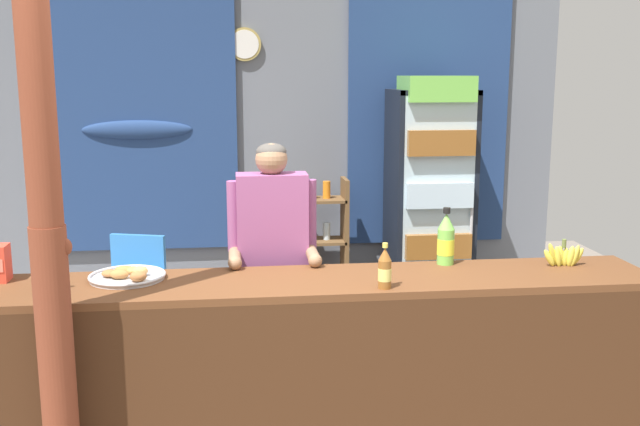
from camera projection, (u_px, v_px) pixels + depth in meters
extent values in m
plane|color=slate|center=(287.00, 386.00, 4.83)|extent=(7.66, 7.66, 0.00)
cube|color=slate|center=(270.00, 146.00, 6.35)|extent=(5.07, 0.12, 2.82)
cube|color=navy|center=(137.00, 116.00, 6.08)|extent=(1.65, 0.04, 2.27)
ellipsoid|color=navy|center=(137.00, 130.00, 6.08)|extent=(0.91, 0.10, 0.16)
cube|color=navy|center=(428.00, 114.00, 6.37)|extent=(1.42, 0.04, 2.27)
ellipsoid|color=navy|center=(429.00, 127.00, 6.37)|extent=(0.78, 0.10, 0.16)
cylinder|color=tan|center=(245.00, 44.00, 6.09)|extent=(0.28, 0.03, 0.28)
cylinder|color=white|center=(245.00, 44.00, 6.07)|extent=(0.24, 0.01, 0.24)
cube|color=beige|center=(392.00, 99.00, 6.32)|extent=(0.24, 0.02, 0.18)
cube|color=brown|center=(318.00, 282.00, 3.93)|extent=(3.69, 0.59, 0.04)
cube|color=#432715|center=(324.00, 386.00, 3.75)|extent=(3.69, 0.04, 0.91)
cube|color=#432715|center=(627.00, 351.00, 4.23)|extent=(0.08, 0.53, 0.91)
cylinder|color=brown|center=(57.00, 369.00, 3.40)|extent=(0.16, 0.16, 1.36)
cylinder|color=brown|center=(36.00, 71.00, 3.14)|extent=(0.15, 0.15, 1.36)
ellipsoid|color=brown|center=(65.00, 247.00, 3.30)|extent=(0.06, 0.05, 0.08)
cube|color=black|center=(420.00, 200.00, 6.35)|extent=(0.65, 0.04, 1.90)
cube|color=black|center=(393.00, 206.00, 6.05)|extent=(0.04, 0.58, 1.90)
cube|color=black|center=(464.00, 204.00, 6.12)|extent=(0.04, 0.58, 1.90)
cube|color=black|center=(432.00, 92.00, 5.91)|extent=(0.65, 0.58, 0.04)
cube|color=black|center=(426.00, 310.00, 6.25)|extent=(0.65, 0.58, 0.08)
cube|color=silver|center=(438.00, 205.00, 5.80)|extent=(0.59, 0.02, 1.74)
cylinder|color=#B7B7BC|center=(472.00, 211.00, 5.81)|extent=(0.02, 0.02, 0.40)
cube|color=silver|center=(427.00, 251.00, 6.16)|extent=(0.57, 0.50, 0.02)
cube|color=brown|center=(432.00, 241.00, 6.02)|extent=(0.53, 0.46, 0.20)
cube|color=silver|center=(429.00, 202.00, 6.08)|extent=(0.57, 0.50, 0.02)
cube|color=silver|center=(433.00, 191.00, 5.94)|extent=(0.53, 0.46, 0.20)
cube|color=silver|center=(430.00, 153.00, 6.00)|extent=(0.57, 0.50, 0.02)
cube|color=brown|center=(434.00, 141.00, 5.87)|extent=(0.53, 0.46, 0.20)
cube|color=silver|center=(432.00, 102.00, 5.92)|extent=(0.57, 0.50, 0.02)
cube|color=#75C64C|center=(436.00, 89.00, 5.79)|extent=(0.53, 0.46, 0.20)
cube|color=brown|center=(293.00, 248.00, 6.13)|extent=(0.04, 0.28, 1.17)
cube|color=brown|center=(345.00, 247.00, 6.18)|extent=(0.04, 0.28, 1.17)
cube|color=brown|center=(319.00, 200.00, 6.08)|extent=(0.44, 0.28, 0.02)
cylinder|color=brown|center=(311.00, 191.00, 6.06)|extent=(0.06, 0.06, 0.13)
cylinder|color=orange|center=(327.00, 190.00, 6.07)|extent=(0.06, 0.06, 0.14)
cube|color=brown|center=(319.00, 241.00, 6.15)|extent=(0.44, 0.28, 0.02)
cylinder|color=black|center=(311.00, 232.00, 6.12)|extent=(0.06, 0.06, 0.14)
cylinder|color=silver|center=(327.00, 231.00, 6.14)|extent=(0.06, 0.06, 0.15)
cube|color=brown|center=(319.00, 281.00, 6.21)|extent=(0.44, 0.28, 0.02)
cylinder|color=brown|center=(311.00, 274.00, 6.19)|extent=(0.06, 0.06, 0.11)
cylinder|color=brown|center=(326.00, 272.00, 6.20)|extent=(0.05, 0.05, 0.13)
cube|color=#3884D6|center=(128.00, 297.00, 5.28)|extent=(0.55, 0.55, 0.04)
cube|color=#3884D6|center=(138.00, 261.00, 5.43)|extent=(0.41, 0.16, 0.40)
cylinder|color=#3884D6|center=(93.00, 334.00, 5.17)|extent=(0.04, 0.04, 0.44)
cylinder|color=#3884D6|center=(144.00, 337.00, 5.10)|extent=(0.04, 0.04, 0.44)
cylinder|color=#3884D6|center=(117.00, 317.00, 5.53)|extent=(0.04, 0.04, 0.44)
cylinder|color=#3884D6|center=(165.00, 319.00, 5.47)|extent=(0.04, 0.04, 0.44)
cube|color=#3884D6|center=(102.00, 280.00, 5.29)|extent=(0.15, 0.39, 0.03)
cube|color=#3884D6|center=(154.00, 283.00, 5.22)|extent=(0.15, 0.39, 0.03)
cylinder|color=#28282D|center=(259.00, 337.00, 4.49)|extent=(0.11, 0.11, 0.88)
cylinder|color=#28282D|center=(288.00, 336.00, 4.51)|extent=(0.11, 0.11, 0.88)
cube|color=#934C7F|center=(272.00, 221.00, 4.36)|extent=(0.42, 0.20, 0.57)
sphere|color=#997051|center=(271.00, 159.00, 4.29)|extent=(0.19, 0.19, 0.19)
ellipsoid|color=#4C4742|center=(271.00, 152.00, 4.29)|extent=(0.18, 0.18, 0.10)
cylinder|color=#934C7F|center=(234.00, 216.00, 4.33)|extent=(0.08, 0.08, 0.42)
cylinder|color=#997051|center=(235.00, 257.00, 4.22)|extent=(0.07, 0.26, 0.07)
sphere|color=#997051|center=(235.00, 263.00, 4.10)|extent=(0.08, 0.08, 0.08)
cylinder|color=#934C7F|center=(310.00, 215.00, 4.38)|extent=(0.08, 0.08, 0.42)
cylinder|color=#997051|center=(313.00, 255.00, 4.27)|extent=(0.07, 0.26, 0.07)
sphere|color=#997051|center=(315.00, 261.00, 4.15)|extent=(0.08, 0.08, 0.08)
cylinder|color=#75C64C|center=(446.00, 247.00, 4.21)|extent=(0.10, 0.10, 0.21)
cone|color=#75C64C|center=(446.00, 221.00, 4.18)|extent=(0.10, 0.10, 0.09)
cylinder|color=black|center=(447.00, 210.00, 4.17)|extent=(0.04, 0.04, 0.03)
cylinder|color=yellow|center=(446.00, 247.00, 4.21)|extent=(0.10, 0.10, 0.09)
cylinder|color=brown|center=(385.00, 274.00, 3.74)|extent=(0.07, 0.07, 0.15)
cone|color=brown|center=(385.00, 254.00, 3.72)|extent=(0.07, 0.07, 0.07)
cylinder|color=#E5CC4C|center=(385.00, 245.00, 3.71)|extent=(0.03, 0.03, 0.02)
cylinder|color=#E5D166|center=(385.00, 274.00, 3.74)|extent=(0.07, 0.07, 0.07)
cylinder|color=orange|center=(48.00, 278.00, 3.68)|extent=(0.07, 0.07, 0.14)
cone|color=orange|center=(47.00, 259.00, 3.66)|extent=(0.07, 0.07, 0.06)
cylinder|color=white|center=(46.00, 251.00, 3.65)|extent=(0.03, 0.03, 0.02)
cylinder|color=#194C99|center=(48.00, 278.00, 3.68)|extent=(0.07, 0.07, 0.06)
cylinder|color=#BCBCC1|center=(127.00, 278.00, 3.91)|extent=(0.39, 0.39, 0.02)
torus|color=#BCBCC1|center=(127.00, 275.00, 3.91)|extent=(0.41, 0.41, 0.02)
ellipsoid|color=tan|center=(140.00, 271.00, 3.91)|extent=(0.08, 0.07, 0.06)
ellipsoid|color=#C68947|center=(134.00, 270.00, 3.96)|extent=(0.08, 0.09, 0.04)
ellipsoid|color=#B2753D|center=(124.00, 269.00, 3.98)|extent=(0.10, 0.07, 0.04)
ellipsoid|color=#A36638|center=(110.00, 273.00, 3.90)|extent=(0.09, 0.09, 0.04)
ellipsoid|color=#B2753D|center=(120.00, 274.00, 3.86)|extent=(0.10, 0.07, 0.05)
ellipsoid|color=#A36638|center=(138.00, 277.00, 3.81)|extent=(0.09, 0.07, 0.05)
ellipsoid|color=#DBCC42|center=(549.00, 258.00, 4.17)|extent=(0.09, 0.04, 0.11)
ellipsoid|color=#DBCC42|center=(553.00, 254.00, 4.18)|extent=(0.09, 0.05, 0.15)
ellipsoid|color=#DBCC42|center=(558.00, 257.00, 4.17)|extent=(0.05, 0.03, 0.13)
ellipsoid|color=#DBCC42|center=(560.00, 256.00, 4.19)|extent=(0.06, 0.03, 0.13)
ellipsoid|color=#DBCC42|center=(565.00, 257.00, 4.19)|extent=(0.04, 0.03, 0.11)
ellipsoid|color=#DBCC42|center=(571.00, 256.00, 4.18)|extent=(0.06, 0.04, 0.13)
ellipsoid|color=#DBCC42|center=(575.00, 256.00, 4.18)|extent=(0.08, 0.04, 0.14)
ellipsoid|color=#DBCC42|center=(578.00, 256.00, 4.20)|extent=(0.09, 0.04, 0.12)
cylinder|color=olive|center=(564.00, 244.00, 4.17)|extent=(0.02, 0.02, 0.05)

